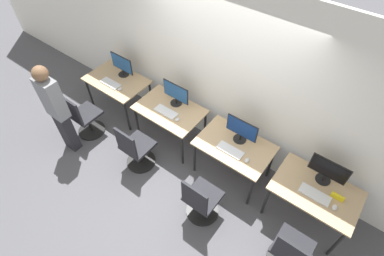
# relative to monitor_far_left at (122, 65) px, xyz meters

# --- Properties ---
(ground_plane) EXTENTS (20.00, 20.00, 0.00)m
(ground_plane) POSITION_rel_monitor_far_left_xyz_m (1.85, -0.55, -0.93)
(ground_plane) COLOR #4C4C51
(wall_back) EXTENTS (12.00, 0.05, 2.80)m
(wall_back) POSITION_rel_monitor_far_left_xyz_m (1.85, 0.30, 0.47)
(wall_back) COLOR silver
(wall_back) RESTS_ON ground_plane
(desk_far_left) EXTENTS (1.09, 0.72, 0.72)m
(desk_far_left) POSITION_rel_monitor_far_left_xyz_m (0.00, -0.18, -0.29)
(desk_far_left) COLOR tan
(desk_far_left) RESTS_ON ground_plane
(monitor_far_left) EXTENTS (0.49, 0.20, 0.40)m
(monitor_far_left) POSITION_rel_monitor_far_left_xyz_m (0.00, 0.00, 0.00)
(monitor_far_left) COLOR black
(monitor_far_left) RESTS_ON desk_far_left
(keyboard_far_left) EXTENTS (0.39, 0.16, 0.02)m
(keyboard_far_left) POSITION_rel_monitor_far_left_xyz_m (0.00, -0.33, -0.20)
(keyboard_far_left) COLOR silver
(keyboard_far_left) RESTS_ON desk_far_left
(mouse_far_left) EXTENTS (0.06, 0.09, 0.03)m
(mouse_far_left) POSITION_rel_monitor_far_left_xyz_m (0.25, -0.34, -0.19)
(mouse_far_left) COLOR silver
(mouse_far_left) RESTS_ON desk_far_left
(office_chair_far_left) EXTENTS (0.48, 0.48, 0.91)m
(office_chair_far_left) POSITION_rel_monitor_far_left_xyz_m (-0.04, -0.99, -0.56)
(office_chair_far_left) COLOR black
(office_chair_far_left) RESTS_ON ground_plane
(person_far_left) EXTENTS (0.36, 0.22, 1.69)m
(person_far_left) POSITION_rel_monitor_far_left_xyz_m (-0.02, -1.36, -0.00)
(person_far_left) COLOR #232328
(person_far_left) RESTS_ON ground_plane
(desk_left) EXTENTS (1.09, 0.72, 0.72)m
(desk_left) POSITION_rel_monitor_far_left_xyz_m (1.23, -0.18, -0.29)
(desk_left) COLOR tan
(desk_left) RESTS_ON ground_plane
(monitor_left) EXTENTS (0.49, 0.20, 0.40)m
(monitor_left) POSITION_rel_monitor_far_left_xyz_m (1.23, -0.01, 0.00)
(monitor_left) COLOR black
(monitor_left) RESTS_ON desk_left
(keyboard_left) EXTENTS (0.39, 0.16, 0.02)m
(keyboard_left) POSITION_rel_monitor_far_left_xyz_m (1.23, -0.27, -0.20)
(keyboard_left) COLOR silver
(keyboard_left) RESTS_ON desk_left
(mouse_left) EXTENTS (0.06, 0.09, 0.03)m
(mouse_left) POSITION_rel_monitor_far_left_xyz_m (1.49, -0.30, -0.19)
(mouse_left) COLOR silver
(mouse_left) RESTS_ON desk_left
(office_chair_left) EXTENTS (0.48, 0.48, 0.91)m
(office_chair_left) POSITION_rel_monitor_far_left_xyz_m (1.16, -0.95, -0.56)
(office_chair_left) COLOR black
(office_chair_left) RESTS_ON ground_plane
(desk_right) EXTENTS (1.09, 0.72, 0.72)m
(desk_right) POSITION_rel_monitor_far_left_xyz_m (2.46, -0.18, -0.29)
(desk_right) COLOR tan
(desk_right) RESTS_ON ground_plane
(monitor_right) EXTENTS (0.49, 0.20, 0.40)m
(monitor_right) POSITION_rel_monitor_far_left_xyz_m (2.46, -0.05, 0.00)
(monitor_right) COLOR black
(monitor_right) RESTS_ON desk_right
(keyboard_right) EXTENTS (0.39, 0.16, 0.02)m
(keyboard_right) POSITION_rel_monitor_far_left_xyz_m (2.46, -0.31, -0.20)
(keyboard_right) COLOR silver
(keyboard_right) RESTS_ON desk_right
(mouse_right) EXTENTS (0.06, 0.09, 0.03)m
(mouse_right) POSITION_rel_monitor_far_left_xyz_m (2.75, -0.33, -0.19)
(mouse_right) COLOR silver
(mouse_right) RESTS_ON desk_right
(office_chair_right) EXTENTS (0.48, 0.48, 0.91)m
(office_chair_right) POSITION_rel_monitor_far_left_xyz_m (2.49, -1.06, -0.56)
(office_chair_right) COLOR black
(office_chair_right) RESTS_ON ground_plane
(desk_far_right) EXTENTS (1.09, 0.72, 0.72)m
(desk_far_right) POSITION_rel_monitor_far_left_xyz_m (3.70, -0.18, -0.29)
(desk_far_right) COLOR tan
(desk_far_right) RESTS_ON ground_plane
(monitor_far_right) EXTENTS (0.49, 0.20, 0.40)m
(monitor_far_right) POSITION_rel_monitor_far_left_xyz_m (3.70, 0.02, 0.00)
(monitor_far_right) COLOR black
(monitor_far_right) RESTS_ON desk_far_right
(keyboard_far_right) EXTENTS (0.39, 0.16, 0.02)m
(keyboard_far_right) POSITION_rel_monitor_far_left_xyz_m (3.70, -0.27, -0.20)
(keyboard_far_right) COLOR silver
(keyboard_far_right) RESTS_ON desk_far_right
(mouse_far_right) EXTENTS (0.06, 0.09, 0.03)m
(mouse_far_right) POSITION_rel_monitor_far_left_xyz_m (3.96, -0.29, -0.19)
(mouse_far_right) COLOR silver
(mouse_far_right) RESTS_ON desk_far_right
(office_chair_far_right) EXTENTS (0.48, 0.48, 0.91)m
(office_chair_far_right) POSITION_rel_monitor_far_left_xyz_m (3.77, -0.96, -0.56)
(office_chair_far_right) COLOR black
(office_chair_far_right) RESTS_ON ground_plane
(placard_far_right) EXTENTS (0.16, 0.03, 0.08)m
(placard_far_right) POSITION_rel_monitor_far_left_xyz_m (3.94, -0.15, -0.17)
(placard_far_right) COLOR yellow
(placard_far_right) RESTS_ON desk_far_right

